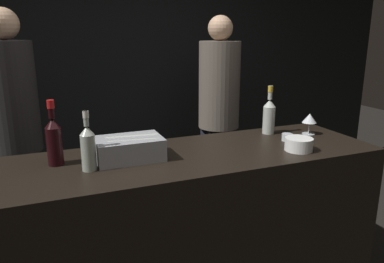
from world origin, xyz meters
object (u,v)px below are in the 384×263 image
(bowl_white, at_px, (299,144))
(candle_votive, at_px, (287,137))
(ice_bin_with_bottles, at_px, (130,148))
(red_wine_bottle_tall, at_px, (54,139))
(rose_wine_bottle, at_px, (269,115))
(person_in_hoodie, at_px, (219,108))
(white_wine_bottle, at_px, (88,147))
(person_blond_tee, at_px, (15,125))
(wine_glass, at_px, (309,119))

(bowl_white, xyz_separation_m, candle_votive, (0.06, 0.19, -0.02))
(ice_bin_with_bottles, distance_m, red_wine_bottle_tall, 0.38)
(red_wine_bottle_tall, bearing_deg, rose_wine_bottle, 4.61)
(bowl_white, bearing_deg, ice_bin_with_bottles, 167.12)
(bowl_white, bearing_deg, rose_wine_bottle, 83.20)
(person_in_hoodie, bearing_deg, white_wine_bottle, -31.95)
(candle_votive, distance_m, white_wine_bottle, 1.22)
(rose_wine_bottle, height_order, person_blond_tee, person_blond_tee)
(wine_glass, distance_m, rose_wine_bottle, 0.27)
(ice_bin_with_bottles, distance_m, wine_glass, 1.22)
(rose_wine_bottle, relative_size, white_wine_bottle, 1.07)
(person_in_hoodie, bearing_deg, wine_glass, 28.15)
(wine_glass, height_order, person_in_hoodie, person_in_hoodie)
(bowl_white, height_order, person_blond_tee, person_blond_tee)
(wine_glass, relative_size, candle_votive, 2.08)
(ice_bin_with_bottles, distance_m, rose_wine_bottle, 1.00)
(ice_bin_with_bottles, distance_m, bowl_white, 0.96)
(red_wine_bottle_tall, distance_m, person_blond_tee, 0.88)
(bowl_white, bearing_deg, wine_glass, 43.07)
(wine_glass, bearing_deg, white_wine_bottle, -174.58)
(white_wine_bottle, bearing_deg, red_wine_bottle_tall, 135.64)
(ice_bin_with_bottles, relative_size, wine_glass, 2.51)
(red_wine_bottle_tall, bearing_deg, ice_bin_with_bottles, -9.19)
(candle_votive, bearing_deg, red_wine_bottle_tall, 176.46)
(rose_wine_bottle, height_order, white_wine_bottle, rose_wine_bottle)
(white_wine_bottle, height_order, person_in_hoodie, person_in_hoodie)
(wine_glass, bearing_deg, person_blond_tee, 155.06)
(wine_glass, distance_m, red_wine_bottle_tall, 1.60)
(wine_glass, relative_size, red_wine_bottle_tall, 0.41)
(white_wine_bottle, distance_m, person_in_hoodie, 1.67)
(bowl_white, height_order, white_wine_bottle, white_wine_bottle)
(wine_glass, height_order, red_wine_bottle_tall, red_wine_bottle_tall)
(person_in_hoodie, distance_m, person_blond_tee, 1.63)
(red_wine_bottle_tall, height_order, person_in_hoodie, person_in_hoodie)
(rose_wine_bottle, xyz_separation_m, red_wine_bottle_tall, (-1.36, -0.11, 0.01))
(candle_votive, height_order, white_wine_bottle, white_wine_bottle)
(rose_wine_bottle, distance_m, person_blond_tee, 1.75)
(bowl_white, xyz_separation_m, person_blond_tee, (-1.54, 1.11, -0.01))
(ice_bin_with_bottles, xyz_separation_m, red_wine_bottle_tall, (-0.37, 0.06, 0.07))
(candle_votive, distance_m, person_in_hoodie, 1.04)
(rose_wine_bottle, distance_m, red_wine_bottle_tall, 1.36)
(wine_glass, bearing_deg, rose_wine_bottle, 153.55)
(person_blond_tee, bearing_deg, person_in_hoodie, 7.13)
(red_wine_bottle_tall, bearing_deg, bowl_white, -11.84)
(bowl_white, height_order, wine_glass, wine_glass)
(candle_votive, bearing_deg, person_blond_tee, 149.96)
(wine_glass, height_order, white_wine_bottle, white_wine_bottle)
(ice_bin_with_bottles, relative_size, person_blond_tee, 0.20)
(bowl_white, relative_size, person_in_hoodie, 0.09)
(bowl_white, height_order, rose_wine_bottle, rose_wine_bottle)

